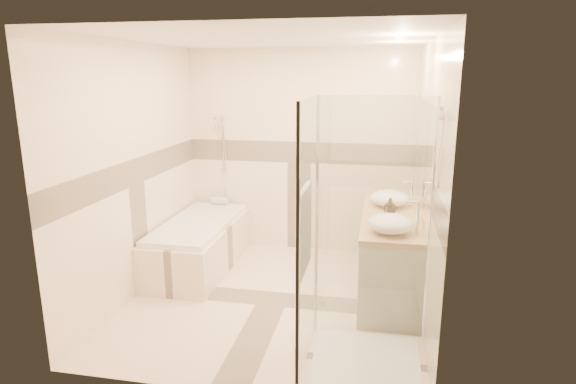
% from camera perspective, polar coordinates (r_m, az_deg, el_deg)
% --- Properties ---
extents(room, '(2.82, 3.02, 2.52)m').
position_cam_1_polar(room, '(4.53, -1.12, 1.88)').
color(room, beige).
rests_on(room, ground).
extents(bathtub, '(0.75, 1.70, 0.56)m').
position_cam_1_polar(bathtub, '(5.68, -10.48, -5.83)').
color(bathtub, beige).
rests_on(bathtub, ground).
extents(vanity, '(0.58, 1.62, 0.85)m').
position_cam_1_polar(vanity, '(4.95, 11.94, -7.43)').
color(vanity, white).
rests_on(vanity, ground).
extents(shower_enclosure, '(0.96, 0.93, 2.04)m').
position_cam_1_polar(shower_enclosure, '(3.76, 7.66, -13.04)').
color(shower_enclosure, beige).
rests_on(shower_enclosure, ground).
extents(vessel_sink_near, '(0.41, 0.41, 0.17)m').
position_cam_1_polar(vessel_sink_near, '(5.14, 11.95, -0.72)').
color(vessel_sink_near, white).
rests_on(vessel_sink_near, vanity).
extents(vessel_sink_far, '(0.40, 0.40, 0.16)m').
position_cam_1_polar(vessel_sink_far, '(4.28, 12.09, -3.68)').
color(vessel_sink_far, white).
rests_on(vessel_sink_far, vanity).
extents(faucet_near, '(0.11, 0.03, 0.28)m').
position_cam_1_polar(faucet_near, '(5.13, 14.40, 0.03)').
color(faucet_near, silver).
rests_on(faucet_near, vanity).
extents(faucet_far, '(0.12, 0.03, 0.30)m').
position_cam_1_polar(faucet_far, '(4.26, 15.05, -2.59)').
color(faucet_far, silver).
rests_on(faucet_far, vanity).
extents(amenity_bottle_a, '(0.09, 0.09, 0.17)m').
position_cam_1_polar(amenity_bottle_a, '(4.68, 12.02, -2.08)').
color(amenity_bottle_a, black).
rests_on(amenity_bottle_a, vanity).
extents(amenity_bottle_b, '(0.16, 0.16, 0.16)m').
position_cam_1_polar(amenity_bottle_b, '(4.85, 11.99, -1.61)').
color(amenity_bottle_b, black).
rests_on(amenity_bottle_b, vanity).
extents(folded_towels, '(0.17, 0.24, 0.07)m').
position_cam_1_polar(folded_towels, '(5.50, 11.88, -0.27)').
color(folded_towels, silver).
rests_on(folded_towels, vanity).
extents(rolled_towel, '(0.22, 0.10, 0.10)m').
position_cam_1_polar(rolled_towel, '(6.26, -8.09, -1.02)').
color(rolled_towel, silver).
rests_on(rolled_towel, bathtub).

